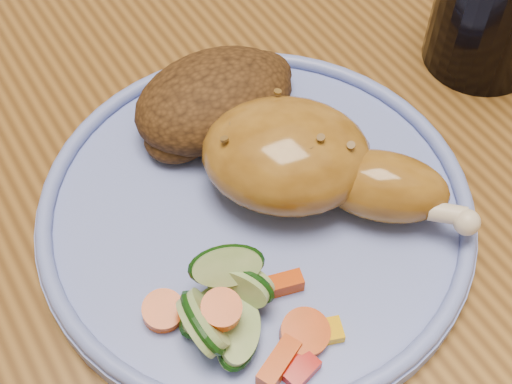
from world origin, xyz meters
The scene contains 6 objects.
dining_table centered at (0.00, 0.00, 0.67)m, with size 0.90×1.40×0.75m.
plate centered at (-0.03, -0.11, 0.76)m, with size 0.27×0.27×0.01m, color #6A7DD0.
plate_rim centered at (-0.03, -0.11, 0.77)m, with size 0.27×0.27×0.01m, color #6A7DD0.
chicken_leg centered at (0.00, -0.12, 0.79)m, with size 0.15×0.16×0.05m.
rice_pilaf centered at (-0.02, -0.04, 0.78)m, with size 0.12×0.08×0.05m.
vegetable_pile centered at (-0.09, -0.17, 0.78)m, with size 0.09×0.09×0.05m.
Camera 1 is at (-0.17, -0.33, 1.12)m, focal length 50.00 mm.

